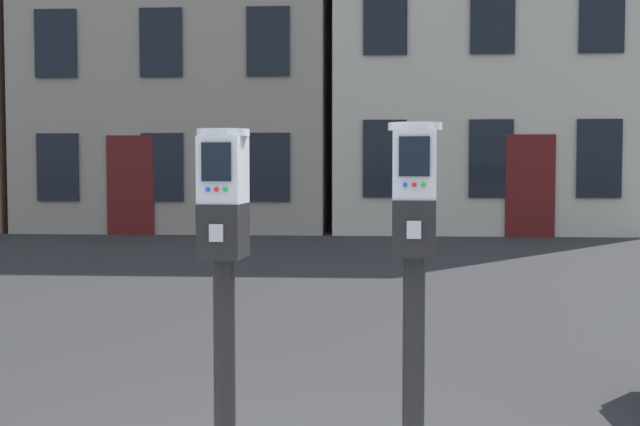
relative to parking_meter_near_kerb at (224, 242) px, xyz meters
The scene contains 3 objects.
parking_meter_near_kerb is the anchor object (origin of this frame).
parking_meter_twin_adjacent 0.78m from the parking_meter_near_kerb, ahead, with size 0.23×0.26×1.51m.
townhouse_brick_corner 17.97m from the parking_meter_near_kerb, 103.00° to the left, with size 6.76×5.55×10.41m.
Camera 1 is at (0.56, -3.57, 1.48)m, focal length 48.19 mm.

